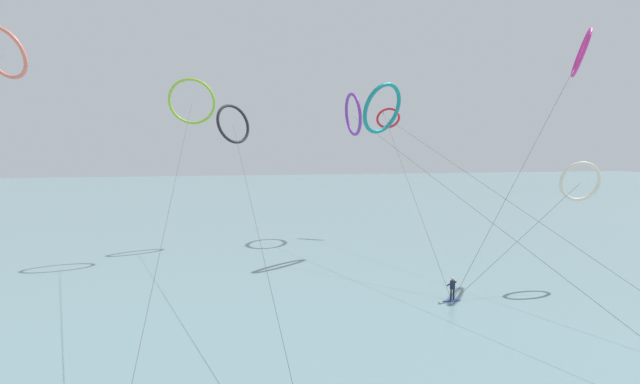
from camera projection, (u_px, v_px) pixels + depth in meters
The scene contains 10 objects.
sea_water at pixel (236, 199), 107.02m from camera, with size 400.00×200.00×0.08m, color slate.
surfer_cobalt at pixel (452, 291), 34.34m from camera, with size 1.40×0.66×1.70m.
kite_coral at pixel (4, 53), 47.41m from camera, with size 5.97×44.92×22.88m.
kite_ivory at pixel (580, 182), 38.73m from camera, with size 14.09×3.25×9.97m.
kite_teal at pixel (382, 108), 50.20m from camera, with size 5.98×19.87×17.84m.
kite_magenta at pixel (581, 53), 42.53m from camera, with size 17.39×8.86×21.53m.
kite_violet at pixel (353, 115), 60.82m from camera, with size 2.27×51.72×18.08m.
kite_crimson at pixel (389, 118), 63.27m from camera, with size 3.69×48.58×16.52m.
kite_lime at pixel (192, 102), 49.55m from camera, with size 5.09×43.15×18.15m.
kite_charcoal at pixel (233, 124), 55.42m from camera, with size 4.65×47.98×16.17m.
Camera 1 is at (-5.21, 0.11, 10.82)m, focal length 27.03 mm.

